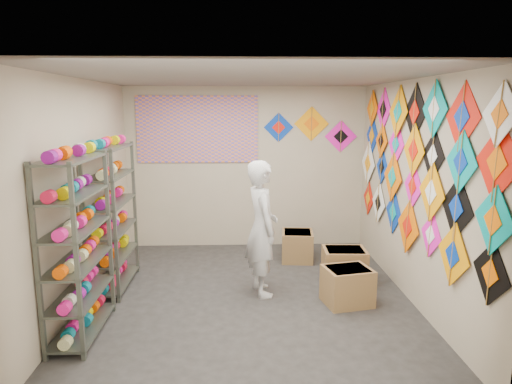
{
  "coord_description": "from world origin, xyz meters",
  "views": [
    {
      "loc": [
        -0.12,
        -5.4,
        2.37
      ],
      "look_at": [
        0.1,
        0.3,
        1.3
      ],
      "focal_mm": 32.0,
      "sensor_mm": 36.0,
      "label": 1
    }
  ],
  "objects_px": {
    "shelf_rack_front": "(77,247)",
    "carton_b": "(344,266)",
    "carton_c": "(297,246)",
    "shelf_rack_back": "(112,217)",
    "shopkeeper": "(262,228)",
    "carton_a": "(347,286)"
  },
  "relations": [
    {
      "from": "shelf_rack_front",
      "to": "carton_b",
      "type": "relative_size",
      "value": 3.33
    },
    {
      "from": "shelf_rack_front",
      "to": "carton_b",
      "type": "xyz_separation_m",
      "value": [
        3.09,
        1.33,
        -0.72
      ]
    },
    {
      "from": "shelf_rack_front",
      "to": "carton_c",
      "type": "relative_size",
      "value": 3.64
    },
    {
      "from": "carton_b",
      "to": "shelf_rack_back",
      "type": "bearing_deg",
      "value": -176.77
    },
    {
      "from": "shelf_rack_back",
      "to": "carton_c",
      "type": "distance_m",
      "value": 2.84
    },
    {
      "from": "shopkeeper",
      "to": "carton_b",
      "type": "height_order",
      "value": "shopkeeper"
    },
    {
      "from": "shelf_rack_back",
      "to": "carton_b",
      "type": "height_order",
      "value": "shelf_rack_back"
    },
    {
      "from": "shelf_rack_front",
      "to": "carton_b",
      "type": "bearing_deg",
      "value": 23.25
    },
    {
      "from": "carton_a",
      "to": "carton_b",
      "type": "height_order",
      "value": "carton_b"
    },
    {
      "from": "shelf_rack_front",
      "to": "carton_a",
      "type": "xyz_separation_m",
      "value": [
        2.97,
        0.63,
        -0.72
      ]
    },
    {
      "from": "carton_a",
      "to": "carton_c",
      "type": "bearing_deg",
      "value": 91.66
    },
    {
      "from": "carton_c",
      "to": "carton_a",
      "type": "bearing_deg",
      "value": -70.24
    },
    {
      "from": "carton_c",
      "to": "carton_b",
      "type": "bearing_deg",
      "value": -54.74
    },
    {
      "from": "shelf_rack_front",
      "to": "carton_c",
      "type": "height_order",
      "value": "shelf_rack_front"
    },
    {
      "from": "shelf_rack_back",
      "to": "carton_a",
      "type": "relative_size",
      "value": 3.49
    },
    {
      "from": "shelf_rack_back",
      "to": "carton_c",
      "type": "relative_size",
      "value": 3.64
    },
    {
      "from": "carton_b",
      "to": "carton_c",
      "type": "height_order",
      "value": "carton_b"
    },
    {
      "from": "shelf_rack_front",
      "to": "shopkeeper",
      "type": "bearing_deg",
      "value": 27.41
    },
    {
      "from": "shelf_rack_back",
      "to": "shopkeeper",
      "type": "height_order",
      "value": "shelf_rack_back"
    },
    {
      "from": "carton_a",
      "to": "carton_c",
      "type": "relative_size",
      "value": 1.04
    },
    {
      "from": "shopkeeper",
      "to": "carton_a",
      "type": "xyz_separation_m",
      "value": [
        1.02,
        -0.38,
        -0.63
      ]
    },
    {
      "from": "shelf_rack_back",
      "to": "shopkeeper",
      "type": "relative_size",
      "value": 1.1
    }
  ]
}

